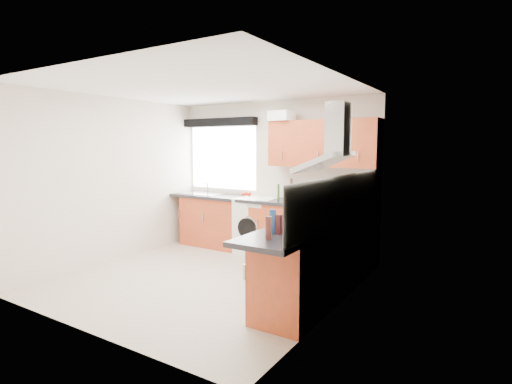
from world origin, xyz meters
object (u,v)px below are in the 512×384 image
Objects in this scene: oven at (321,259)px; washing_machine at (257,225)px; extractor_hood at (331,145)px; upper_cabinets at (323,143)px.

washing_machine is at bearing 143.52° from oven.
extractor_hood is 2.51m from washing_machine.
upper_cabinets is at bearing 116.13° from extractor_hood.
washing_machine is at bearing -174.55° from upper_cabinets.
washing_machine reaches higher than oven.
upper_cabinets reaches higher than oven.
extractor_hood reaches higher than washing_machine.
oven is 0.93× the size of washing_machine.
upper_cabinets is at bearing 112.54° from oven.
extractor_hood is at bearing -0.00° from oven.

